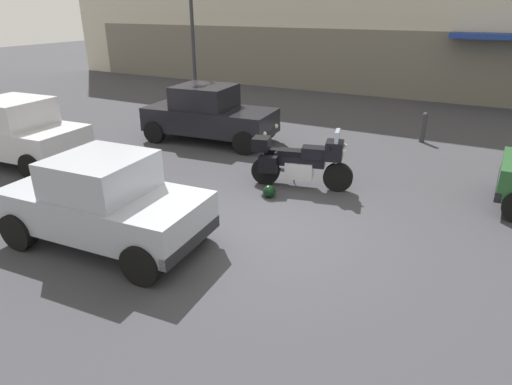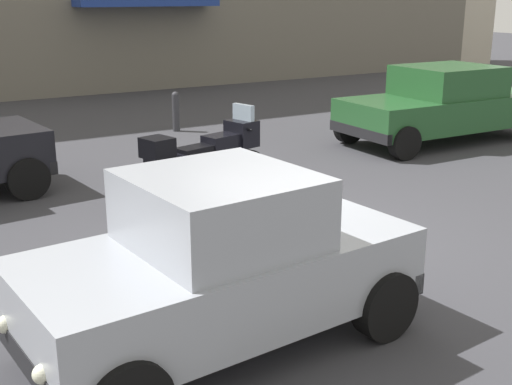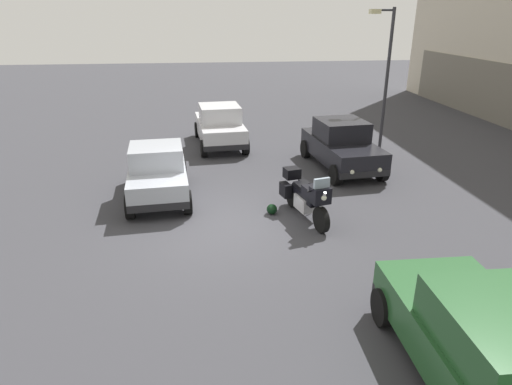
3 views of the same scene
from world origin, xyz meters
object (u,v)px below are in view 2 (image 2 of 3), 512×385
motorcycle (206,160)px  bollard_curbside (176,110)px  helmet (213,210)px  car_compact_side (221,264)px  car_sedan_far (445,104)px

motorcycle → bollard_curbside: bearing=56.4°
motorcycle → bollard_curbside: (1.82, 5.03, -0.15)m
motorcycle → helmet: size_ratio=7.96×
helmet → car_compact_side: 3.46m
bollard_curbside → motorcycle: bearing=-109.9°
helmet → car_sedan_far: size_ratio=0.06×
helmet → car_compact_side: bearing=-116.4°
helmet → car_sedan_far: car_sedan_far is taller
car_compact_side → car_sedan_far: bearing=-152.3°
car_sedan_far → motorcycle: bearing=-168.0°
motorcycle → car_sedan_far: (6.15, 1.17, 0.16)m
car_sedan_far → car_compact_side: size_ratio=1.29×
motorcycle → car_sedan_far: 6.26m
car_sedan_far → car_compact_side: bearing=-146.5°
car_sedan_far → bollard_curbside: 5.81m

